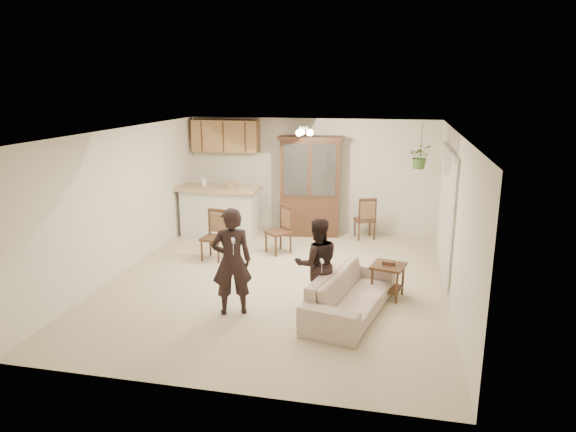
% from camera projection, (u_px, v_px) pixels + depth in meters
% --- Properties ---
extents(floor, '(6.50, 6.50, 0.00)m').
position_uv_depth(floor, '(278.00, 281.00, 8.63)').
color(floor, beige).
rests_on(floor, ground).
extents(ceiling, '(5.50, 6.50, 0.02)m').
position_uv_depth(ceiling, '(277.00, 131.00, 8.01)').
color(ceiling, silver).
rests_on(ceiling, wall_back).
extents(wall_back, '(5.50, 0.02, 2.50)m').
position_uv_depth(wall_back, '(311.00, 175.00, 11.40)').
color(wall_back, silver).
rests_on(wall_back, ground).
extents(wall_front, '(5.50, 0.02, 2.50)m').
position_uv_depth(wall_front, '(204.00, 282.00, 5.24)').
color(wall_front, silver).
rests_on(wall_front, ground).
extents(wall_left, '(0.02, 6.50, 2.50)m').
position_uv_depth(wall_left, '(123.00, 201.00, 8.88)').
color(wall_left, silver).
rests_on(wall_left, ground).
extents(wall_right, '(0.02, 6.50, 2.50)m').
position_uv_depth(wall_right, '(454.00, 218.00, 7.76)').
color(wall_right, silver).
rests_on(wall_right, ground).
extents(breakfast_bar, '(1.60, 0.55, 1.00)m').
position_uv_depth(breakfast_bar, '(219.00, 213.00, 11.11)').
color(breakfast_bar, silver).
rests_on(breakfast_bar, floor).
extents(bar_top, '(1.75, 0.70, 0.08)m').
position_uv_depth(bar_top, '(219.00, 189.00, 10.97)').
color(bar_top, tan).
rests_on(bar_top, breakfast_bar).
extents(upper_cabinets, '(1.50, 0.34, 0.70)m').
position_uv_depth(upper_cabinets, '(226.00, 136.00, 11.40)').
color(upper_cabinets, '#956641').
rests_on(upper_cabinets, wall_back).
extents(vertical_blinds, '(0.06, 2.30, 2.10)m').
position_uv_depth(vertical_blinds, '(446.00, 213.00, 8.66)').
color(vertical_blinds, beige).
rests_on(vertical_blinds, wall_right).
extents(ceiling_fixture, '(0.36, 0.36, 0.20)m').
position_uv_depth(ceiling_fixture, '(303.00, 131.00, 9.13)').
color(ceiling_fixture, beige).
rests_on(ceiling_fixture, ceiling).
extents(hanging_plant, '(0.43, 0.37, 0.48)m').
position_uv_depth(hanging_plant, '(420.00, 157.00, 9.97)').
color(hanging_plant, '#345D25').
rests_on(hanging_plant, ceiling).
extents(plant_cord, '(0.01, 0.01, 0.65)m').
position_uv_depth(plant_cord, '(422.00, 140.00, 9.89)').
color(plant_cord, '#29231E').
rests_on(plant_cord, ceiling).
extents(sofa, '(1.13, 1.99, 0.73)m').
position_uv_depth(sofa, '(351.00, 289.00, 7.37)').
color(sofa, beige).
rests_on(sofa, floor).
extents(adult, '(0.77, 0.65, 1.80)m').
position_uv_depth(adult, '(231.00, 254.00, 7.22)').
color(adult, black).
rests_on(adult, floor).
extents(child, '(0.79, 0.71, 1.35)m').
position_uv_depth(child, '(317.00, 265.00, 7.44)').
color(child, black).
rests_on(child, floor).
extents(china_hutch, '(1.41, 0.68, 2.15)m').
position_uv_depth(china_hutch, '(310.00, 187.00, 11.08)').
color(china_hutch, '#382414').
rests_on(china_hutch, floor).
extents(side_table, '(0.58, 0.58, 0.59)m').
position_uv_depth(side_table, '(388.00, 280.00, 7.93)').
color(side_table, '#382414').
rests_on(side_table, floor).
extents(chair_bar, '(0.46, 0.46, 0.94)m').
position_uv_depth(chair_bar, '(214.00, 246.00, 9.65)').
color(chair_bar, '#382414').
rests_on(chair_bar, floor).
extents(chair_hutch_left, '(0.59, 0.59, 0.95)m').
position_uv_depth(chair_hutch_left, '(278.00, 240.00, 10.02)').
color(chair_hutch_left, '#382414').
rests_on(chair_hutch_left, floor).
extents(chair_hutch_right, '(0.52, 0.52, 0.91)m').
position_uv_depth(chair_hutch_right, '(364.00, 226.00, 10.99)').
color(chair_hutch_right, '#382414').
rests_on(chair_hutch_right, floor).
extents(controller_adult, '(0.09, 0.14, 0.04)m').
position_uv_depth(controller_adult, '(233.00, 241.00, 6.80)').
color(controller_adult, white).
rests_on(controller_adult, adult).
extents(controller_child, '(0.08, 0.12, 0.04)m').
position_uv_depth(controller_child, '(322.00, 261.00, 7.09)').
color(controller_child, white).
rests_on(controller_child, child).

